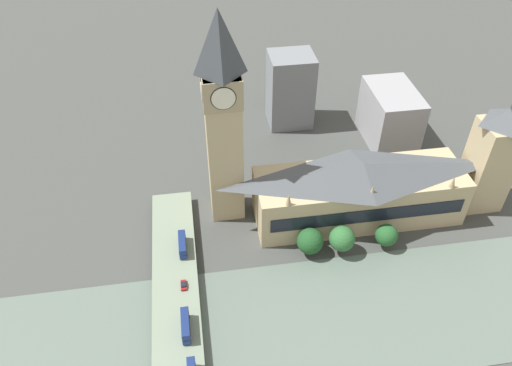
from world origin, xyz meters
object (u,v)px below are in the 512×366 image
(victoria_tower, at_px, (491,158))
(double_decker_bus_mid, at_px, (186,325))
(clock_tower, at_px, (223,118))
(road_bridge, at_px, (177,331))
(double_decker_bus_rear, at_px, (182,244))
(parliament_hall, at_px, (359,191))
(car_northbound_lead, at_px, (184,285))

(victoria_tower, height_order, double_decker_bus_mid, victoria_tower)
(clock_tower, bearing_deg, road_bridge, 158.63)
(victoria_tower, distance_m, double_decker_bus_rear, 122.78)
(victoria_tower, relative_size, double_decker_bus_mid, 4.48)
(double_decker_bus_mid, bearing_deg, parliament_hall, -56.56)
(parliament_hall, height_order, clock_tower, clock_tower)
(victoria_tower, xyz_separation_m, car_northbound_lead, (-28.91, 121.68, -17.58))
(victoria_tower, bearing_deg, double_decker_bus_mid, 110.79)
(double_decker_bus_rear, height_order, car_northbound_lead, double_decker_bus_rear)
(clock_tower, bearing_deg, parliament_hall, -102.27)
(double_decker_bus_rear, distance_m, car_northbound_lead, 17.07)
(road_bridge, distance_m, car_northbound_lead, 17.00)
(parliament_hall, relative_size, victoria_tower, 1.64)
(road_bridge, bearing_deg, double_decker_bus_mid, -101.49)
(car_northbound_lead, bearing_deg, double_decker_bus_mid, -179.82)
(clock_tower, relative_size, victoria_tower, 1.70)
(car_northbound_lead, bearing_deg, double_decker_bus_rear, -1.68)
(victoria_tower, relative_size, double_decker_bus_rear, 4.51)
(clock_tower, height_order, car_northbound_lead, clock_tower)
(double_decker_bus_rear, relative_size, car_northbound_lead, 2.58)
(clock_tower, distance_m, car_northbound_lead, 59.20)
(victoria_tower, bearing_deg, road_bridge, 110.10)
(clock_tower, xyz_separation_m, double_decker_bus_mid, (-57.13, 19.18, -37.28))
(parliament_hall, distance_m, clock_tower, 60.58)
(victoria_tower, distance_m, road_bridge, 134.01)
(double_decker_bus_mid, bearing_deg, car_northbound_lead, 0.18)
(road_bridge, bearing_deg, double_decker_bus_rear, -5.74)
(double_decker_bus_mid, bearing_deg, victoria_tower, -69.21)
(victoria_tower, bearing_deg, car_northbound_lead, 103.36)
(double_decker_bus_mid, bearing_deg, clock_tower, -18.56)
(double_decker_bus_rear, bearing_deg, clock_tower, -39.30)
(clock_tower, relative_size, car_northbound_lead, 19.85)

